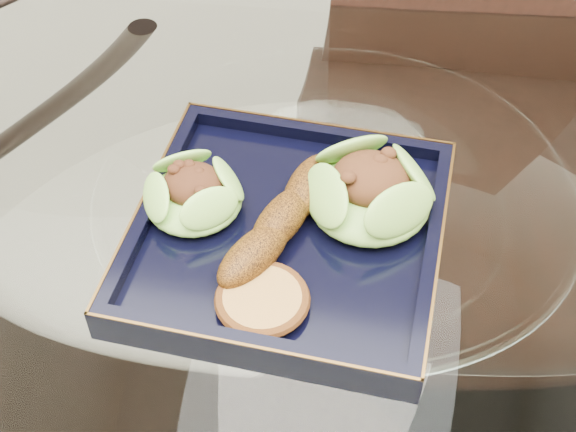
# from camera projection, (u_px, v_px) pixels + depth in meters

# --- Properties ---
(dining_table) EXTENTS (1.13, 1.13, 0.77)m
(dining_table) POSITION_uv_depth(u_px,v_px,m) (327.00, 329.00, 0.86)
(dining_table) COLOR white
(dining_table) RESTS_ON ground
(dining_chair) EXTENTS (0.43, 0.43, 0.90)m
(dining_chair) POSITION_uv_depth(u_px,v_px,m) (453.00, 213.00, 1.11)
(dining_chair) COLOR black
(dining_chair) RESTS_ON ground
(navy_plate) EXTENTS (0.28, 0.28, 0.02)m
(navy_plate) POSITION_uv_depth(u_px,v_px,m) (288.00, 239.00, 0.72)
(navy_plate) COLOR black
(navy_plate) RESTS_ON dining_table
(lettuce_wrap_left) EXTENTS (0.10, 0.10, 0.03)m
(lettuce_wrap_left) POSITION_uv_depth(u_px,v_px,m) (194.00, 196.00, 0.72)
(lettuce_wrap_left) COLOR #61A931
(lettuce_wrap_left) RESTS_ON navy_plate
(lettuce_wrap_right) EXTENTS (0.13, 0.13, 0.04)m
(lettuce_wrap_right) POSITION_uv_depth(u_px,v_px,m) (369.00, 194.00, 0.72)
(lettuce_wrap_right) COLOR #59A830
(lettuce_wrap_right) RESTS_ON navy_plate
(roasted_plantain) EXTENTS (0.09, 0.17, 0.03)m
(roasted_plantain) POSITION_uv_depth(u_px,v_px,m) (282.00, 219.00, 0.70)
(roasted_plantain) COLOR #66380A
(roasted_plantain) RESTS_ON navy_plate
(crumb_patty) EXTENTS (0.08, 0.08, 0.01)m
(crumb_patty) POSITION_uv_depth(u_px,v_px,m) (262.00, 301.00, 0.65)
(crumb_patty) COLOR #B27D3B
(crumb_patty) RESTS_ON navy_plate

